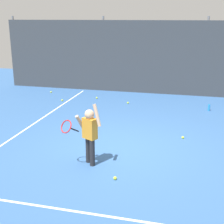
{
  "coord_description": "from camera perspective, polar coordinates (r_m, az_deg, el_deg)",
  "views": [
    {
      "loc": [
        1.56,
        -6.83,
        3.03
      ],
      "look_at": [
        -0.2,
        0.11,
        0.85
      ],
      "focal_mm": 50.83,
      "sensor_mm": 36.0,
      "label": 1
    }
  ],
  "objects": [
    {
      "name": "tennis_ball_5",
      "position": [
        8.38,
        12.62,
        -4.48
      ],
      "size": [
        0.07,
        0.07,
        0.07
      ],
      "primitive_type": "sphere",
      "color": "#CCE033",
      "rests_on": "ground"
    },
    {
      "name": "fence_post_1",
      "position": [
        13.28,
        -1.55,
        10.34
      ],
      "size": [
        0.09,
        0.09,
        3.02
      ],
      "primitive_type": "cylinder",
      "color": "slate",
      "rests_on": "ground"
    },
    {
      "name": "fence_post_0",
      "position": [
        14.89,
        -16.96,
        10.34
      ],
      "size": [
        0.09,
        0.09,
        3.02
      ],
      "primitive_type": "cylinder",
      "color": "slate",
      "rests_on": "ground"
    },
    {
      "name": "ground_plane",
      "position": [
        7.64,
        1.25,
        -6.47
      ],
      "size": [
        20.0,
        20.0,
        0.0
      ],
      "primitive_type": "plane",
      "color": "#335B93"
    },
    {
      "name": "court_line_baseline",
      "position": [
        5.37,
        -5.53,
        -17.51
      ],
      "size": [
        9.0,
        0.05,
        0.0
      ],
      "primitive_type": "cube",
      "color": "white",
      "rests_on": "ground"
    },
    {
      "name": "tennis_ball_0",
      "position": [
        6.24,
        0.55,
        -11.8
      ],
      "size": [
        0.07,
        0.07,
        0.07
      ],
      "primitive_type": "sphere",
      "color": "#CCE033",
      "rests_on": "ground"
    },
    {
      "name": "tennis_ball_3",
      "position": [
        11.89,
        -8.94,
        2.11
      ],
      "size": [
        0.07,
        0.07,
        0.07
      ],
      "primitive_type": "sphere",
      "color": "#CCE033",
      "rests_on": "ground"
    },
    {
      "name": "court_line_sideline",
      "position": [
        9.47,
        -14.2,
        -2.27
      ],
      "size": [
        0.05,
        9.0,
        0.0
      ],
      "primitive_type": "cube",
      "color": "white",
      "rests_on": "ground"
    },
    {
      "name": "tennis_ball_1",
      "position": [
        11.41,
        2.88,
        1.66
      ],
      "size": [
        0.07,
        0.07,
        0.07
      ],
      "primitive_type": "sphere",
      "color": "#CCE033",
      "rests_on": "ground"
    },
    {
      "name": "back_fence_windscreen",
      "position": [
        12.84,
        7.23,
        9.65
      ],
      "size": [
        12.43,
        0.08,
        2.87
      ],
      "primitive_type": "cube",
      "color": "#383D42",
      "rests_on": "ground"
    },
    {
      "name": "water_bottle",
      "position": [
        11.01,
        17.04,
        0.77
      ],
      "size": [
        0.07,
        0.07,
        0.22
      ],
      "primitive_type": "cylinder",
      "color": "#268CD8",
      "rests_on": "ground"
    },
    {
      "name": "tennis_ball_4",
      "position": [
        12.1,
        -2.77,
        2.55
      ],
      "size": [
        0.07,
        0.07,
        0.07
      ],
      "primitive_type": "sphere",
      "color": "#CCE033",
      "rests_on": "ground"
    },
    {
      "name": "fence_post_2",
      "position": [
        12.8,
        16.41,
        9.43
      ],
      "size": [
        0.09,
        0.09,
        3.02
      ],
      "primitive_type": "cylinder",
      "color": "slate",
      "rests_on": "ground"
    },
    {
      "name": "tennis_ball_2",
      "position": [
        13.27,
        -10.92,
        3.55
      ],
      "size": [
        0.07,
        0.07,
        0.07
      ],
      "primitive_type": "sphere",
      "color": "#CCE033",
      "rests_on": "ground"
    },
    {
      "name": "tennis_player",
      "position": [
        6.59,
        -4.19,
        -3.58
      ],
      "size": [
        0.88,
        0.55,
        1.35
      ],
      "rotation": [
        0.0,
        0.0,
        -0.47
      ],
      "color": "#232326",
      "rests_on": "ground"
    }
  ]
}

